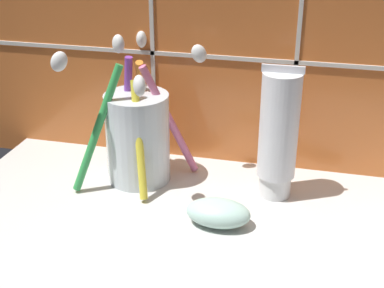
% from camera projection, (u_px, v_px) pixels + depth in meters
% --- Properties ---
extents(sink_counter, '(0.70, 0.31, 0.02)m').
position_uv_depth(sink_counter, '(258.00, 238.00, 0.56)').
color(sink_counter, silver).
rests_on(sink_counter, ground).
extents(tile_wall_backsplash, '(0.80, 0.02, 0.41)m').
position_uv_depth(tile_wall_backsplash, '(285.00, 17.00, 0.61)').
color(tile_wall_backsplash, '#C6662D').
rests_on(tile_wall_backsplash, ground).
extents(toothbrush_cup, '(0.16, 0.15, 0.17)m').
position_uv_depth(toothbrush_cup, '(138.00, 134.00, 0.63)').
color(toothbrush_cup, silver).
rests_on(toothbrush_cup, sink_counter).
extents(toothpaste_tube, '(0.05, 0.04, 0.15)m').
position_uv_depth(toothpaste_tube, '(278.00, 134.00, 0.59)').
color(toothpaste_tube, white).
rests_on(toothpaste_tube, sink_counter).
extents(soap_bar, '(0.07, 0.04, 0.03)m').
position_uv_depth(soap_bar, '(219.00, 211.00, 0.56)').
color(soap_bar, silver).
rests_on(soap_bar, sink_counter).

